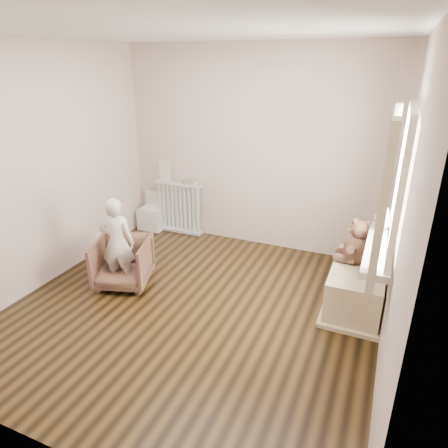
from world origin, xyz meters
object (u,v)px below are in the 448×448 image
at_px(radiator, 179,208).
at_px(teddy_bear, 359,243).
at_px(armchair, 123,263).
at_px(toy_bench, 356,289).
at_px(plush_cat, 382,219).
at_px(toy_vanity, 151,211).
at_px(child, 117,243).

distance_m(radiator, teddy_bear, 2.73).
xyz_separation_m(radiator, armchair, (0.14, -1.55, -0.12)).
bearing_deg(teddy_bear, toy_bench, -64.50).
bearing_deg(teddy_bear, armchair, -160.96).
distance_m(radiator, plush_cat, 2.98).
xyz_separation_m(toy_vanity, armchair, (0.59, -1.52, -0.00)).
xyz_separation_m(armchair, toy_bench, (2.48, 0.57, -0.07)).
bearing_deg(toy_bench, teddy_bear, 111.93).
relative_size(armchair, teddy_bear, 1.29).
relative_size(toy_bench, plush_cat, 3.56).
bearing_deg(toy_vanity, radiator, 3.75).
bearing_deg(toy_bench, plush_cat, -0.85).
bearing_deg(child, toy_vanity, -87.08).
bearing_deg(toy_bench, child, -165.91).
distance_m(armchair, plush_cat, 2.77).
height_order(toy_vanity, child, child).
distance_m(teddy_bear, plush_cat, 0.39).
relative_size(toy_vanity, plush_cat, 2.13).
height_order(armchair, plush_cat, plush_cat).
height_order(radiator, armchair, radiator).
relative_size(radiator, armchair, 1.29).
height_order(toy_vanity, teddy_bear, teddy_bear).
distance_m(toy_vanity, plush_cat, 3.43).
bearing_deg(teddy_bear, radiator, 164.77).
height_order(radiator, child, child).
bearing_deg(toy_vanity, toy_bench, -17.16).
bearing_deg(toy_vanity, teddy_bear, -15.60).
distance_m(toy_vanity, toy_bench, 3.21).
bearing_deg(armchair, teddy_bear, -2.37).
height_order(toy_vanity, plush_cat, plush_cat).
xyz_separation_m(child, plush_cat, (2.62, 0.62, 0.46)).
xyz_separation_m(child, teddy_bear, (2.43, 0.72, 0.13)).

